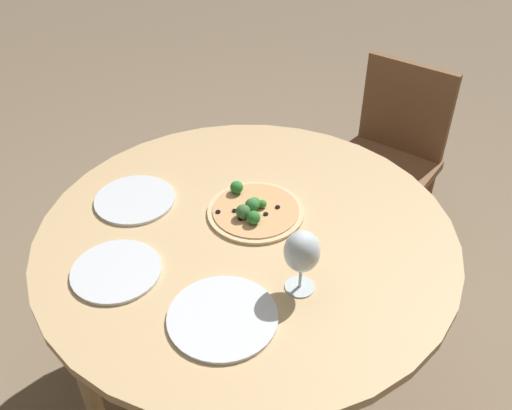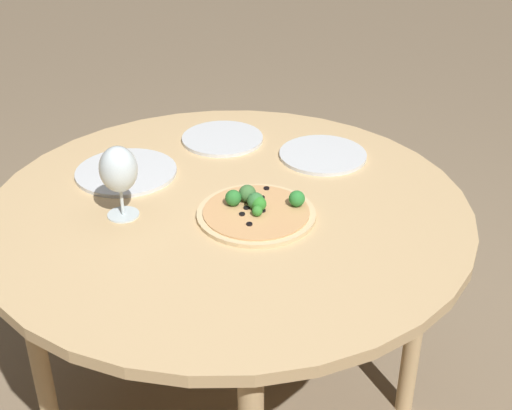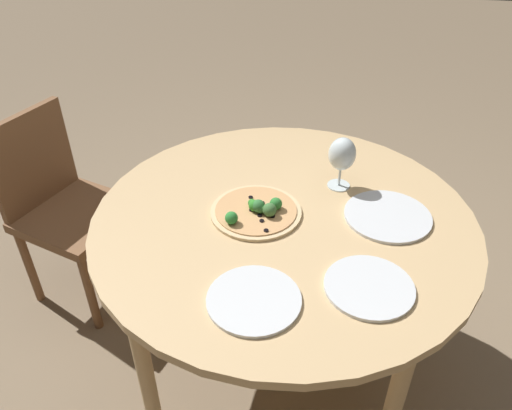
{
  "view_description": "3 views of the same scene",
  "coord_description": "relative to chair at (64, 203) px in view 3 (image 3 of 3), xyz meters",
  "views": [
    {
      "loc": [
        1.13,
        0.39,
        1.78
      ],
      "look_at": [
        -0.09,
        0.0,
        0.77
      ],
      "focal_mm": 40.0,
      "sensor_mm": 36.0,
      "label": 1
    },
    {
      "loc": [
        -0.98,
        1.12,
        1.6
      ],
      "look_at": [
        -0.09,
        0.0,
        0.77
      ],
      "focal_mm": 50.0,
      "sensor_mm": 36.0,
      "label": 2
    },
    {
      "loc": [
        0.11,
        -1.2,
        1.66
      ],
      "look_at": [
        -0.09,
        0.0,
        0.77
      ],
      "focal_mm": 35.0,
      "sensor_mm": 36.0,
      "label": 3
    }
  ],
  "objects": [
    {
      "name": "ground_plane",
      "position": [
        0.94,
        -0.31,
        -0.45
      ],
      "size": [
        12.0,
        12.0,
        0.0
      ],
      "primitive_type": "plane",
      "color": "#847056"
    },
    {
      "name": "plate_far",
      "position": [
        0.91,
        -0.67,
        0.29
      ],
      "size": [
        0.24,
        0.24,
        0.01
      ],
      "color": "silver",
      "rests_on": "dining_table"
    },
    {
      "name": "pizza",
      "position": [
        0.86,
        -0.31,
        0.3
      ],
      "size": [
        0.28,
        0.28,
        0.06
      ],
      "color": "#DBBC89",
      "rests_on": "dining_table"
    },
    {
      "name": "dining_table",
      "position": [
        0.94,
        -0.31,
        0.21
      ],
      "size": [
        1.17,
        1.17,
        0.74
      ],
      "color": "tan",
      "rests_on": "ground_plane"
    },
    {
      "name": "chair",
      "position": [
        0.0,
        0.0,
        0.0
      ],
      "size": [
        0.5,
        0.5,
        0.83
      ],
      "rotation": [
        0.0,
        0.0,
        1.25
      ],
      "color": "brown",
      "rests_on": "ground_plane"
    },
    {
      "name": "plate_side",
      "position": [
        1.25,
        -0.26,
        0.29
      ],
      "size": [
        0.26,
        0.26,
        0.01
      ],
      "color": "silver",
      "rests_on": "dining_table"
    },
    {
      "name": "plate_near",
      "position": [
        1.19,
        -0.58,
        0.29
      ],
      "size": [
        0.23,
        0.23,
        0.01
      ],
      "color": "silver",
      "rests_on": "dining_table"
    },
    {
      "name": "wine_glass",
      "position": [
        1.1,
        -0.12,
        0.4
      ],
      "size": [
        0.09,
        0.09,
        0.18
      ],
      "color": "silver",
      "rests_on": "dining_table"
    }
  ]
}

